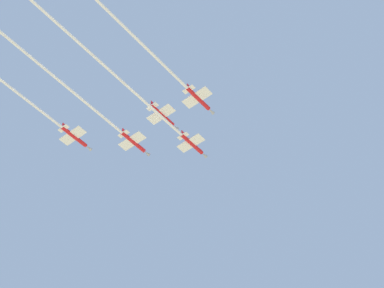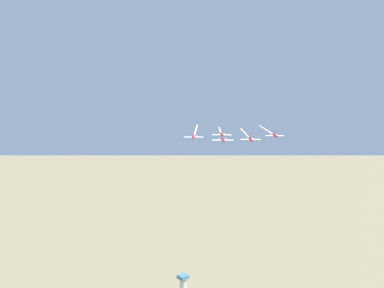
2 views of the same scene
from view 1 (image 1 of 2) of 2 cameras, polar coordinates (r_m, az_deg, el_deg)
jet_lead at (r=157.43m, az=-4.94°, el=4.41°), size 50.37×49.23×2.44m
jet_port_inner at (r=159.42m, az=-10.15°, el=3.75°), size 44.03×43.04×2.44m
jet_starboard_inner at (r=146.22m, az=-5.43°, el=10.30°), size 54.84×53.60×2.44m
jet_port_outer at (r=161.77m, az=-2.93°, el=2.83°), size 9.87×9.72×2.44m
jet_starboard_outer at (r=161.79m, az=-16.88°, el=4.81°), size 48.51×47.41×2.44m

